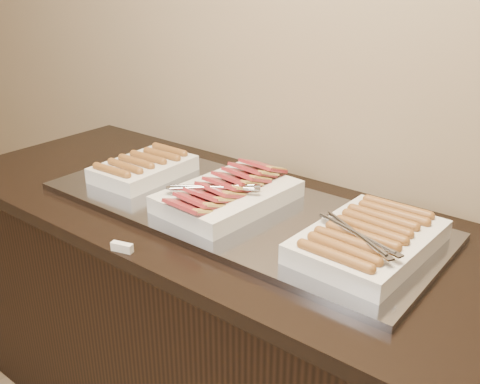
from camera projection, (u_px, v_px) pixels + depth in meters
name	position (u px, v px, depth m)	size (l,w,h in m)	color
counter	(235.00, 335.00, 1.76)	(2.06, 0.76, 0.90)	black
warming_tray	(235.00, 209.00, 1.57)	(1.20, 0.50, 0.02)	gray
dish_left	(144.00, 168.00, 1.78)	(0.22, 0.32, 0.07)	silver
dish_center	(228.00, 194.00, 1.57)	(0.29, 0.42, 0.09)	silver
dish_right	(368.00, 239.00, 1.31)	(0.28, 0.40, 0.08)	silver
label_holder	(122.00, 247.00, 1.36)	(0.06, 0.02, 0.02)	silver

